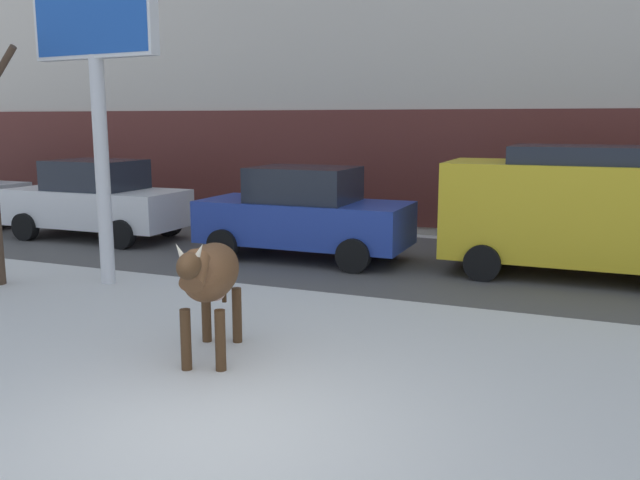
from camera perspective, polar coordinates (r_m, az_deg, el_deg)
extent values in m
plane|color=silver|center=(6.35, -8.86, -15.81)|extent=(120.00, 120.00, 0.00)
cube|color=#514F4C|center=(13.27, 8.92, -1.97)|extent=(60.00, 5.60, 0.01)
cube|color=#5B2823|center=(16.15, 11.82, 5.82)|extent=(43.12, 0.10, 2.80)
ellipsoid|color=brown|center=(7.95, -9.20, -2.65)|extent=(1.02, 1.52, 0.64)
cylinder|color=#472D19|center=(7.63, -8.44, -8.41)|extent=(0.12, 0.12, 0.70)
cylinder|color=#472D19|center=(7.72, -11.30, -8.28)|extent=(0.12, 0.12, 0.70)
cylinder|color=#472D19|center=(8.55, -7.05, -6.34)|extent=(0.12, 0.12, 0.70)
cylinder|color=#472D19|center=(8.63, -9.61, -6.25)|extent=(0.12, 0.12, 0.70)
cylinder|color=brown|center=(7.21, -10.57, -2.57)|extent=(0.40, 0.54, 0.44)
ellipsoid|color=#472D19|center=(6.98, -11.05, -2.17)|extent=(0.37, 0.49, 0.28)
cone|color=beige|center=(6.95, -10.13, -0.83)|extent=(0.13, 0.09, 0.15)
cone|color=beige|center=(7.01, -11.88, -0.80)|extent=(0.13, 0.09, 0.15)
cylinder|color=#472D19|center=(8.64, -8.16, -3.31)|extent=(0.06, 0.06, 0.60)
ellipsoid|color=beige|center=(8.19, -8.86, -4.43)|extent=(0.32, 0.34, 0.20)
cylinder|color=silver|center=(11.86, -17.96, 5.49)|extent=(0.24, 0.24, 3.80)
cube|color=silver|center=(11.97, -18.72, 18.71)|extent=(2.53, 0.42, 1.82)
cube|color=#1E51B2|center=(11.95, -18.82, 18.72)|extent=(2.40, 0.37, 1.70)
cylinder|color=black|center=(19.76, -24.55, 2.15)|extent=(0.64, 0.22, 0.64)
cube|color=white|center=(16.63, -18.35, 2.66)|extent=(4.21, 1.79, 0.84)
cube|color=#1E232D|center=(16.55, -18.50, 5.27)|extent=(2.01, 1.56, 0.68)
cylinder|color=black|center=(16.54, -12.69, 1.42)|extent=(0.64, 0.22, 0.64)
cylinder|color=black|center=(15.15, -16.49, 0.46)|extent=(0.64, 0.22, 0.64)
cylinder|color=black|center=(18.23, -19.75, 1.87)|extent=(0.64, 0.22, 0.64)
cylinder|color=black|center=(16.98, -23.70, 1.03)|extent=(0.64, 0.22, 0.64)
cube|color=#233D9E|center=(13.50, -1.36, 1.54)|extent=(4.21, 1.79, 0.84)
cube|color=#1E232D|center=(13.41, -1.37, 4.75)|extent=(2.01, 1.56, 0.68)
cylinder|color=black|center=(13.92, 5.26, 0.01)|extent=(0.64, 0.22, 0.64)
cylinder|color=black|center=(12.27, 2.84, -1.34)|extent=(0.64, 0.22, 0.64)
cylinder|color=black|center=(14.93, -4.80, 0.71)|extent=(0.64, 0.22, 0.64)
cylinder|color=black|center=(13.41, -8.22, -0.44)|extent=(0.64, 0.22, 0.64)
cube|color=gold|center=(12.66, 21.12, 2.24)|extent=(4.61, 1.93, 1.70)
cube|color=#1E232D|center=(12.57, 22.79, 6.67)|extent=(3.01, 1.69, 0.30)
cylinder|color=black|center=(13.84, 14.81, -0.35)|extent=(0.64, 0.22, 0.64)
cylinder|color=black|center=(11.99, 13.59, -1.89)|extent=(0.64, 0.22, 0.64)
cylinder|color=#282833|center=(15.69, 22.58, 0.87)|extent=(0.24, 0.24, 0.88)
cube|color=brown|center=(15.60, 22.77, 3.62)|extent=(0.36, 0.22, 0.64)
sphere|color=tan|center=(15.56, 22.88, 5.19)|extent=(0.20, 0.20, 0.20)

